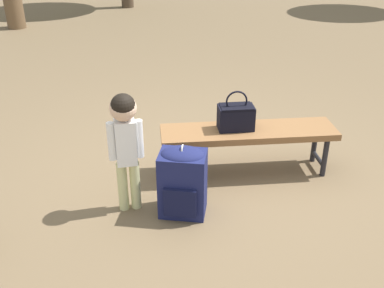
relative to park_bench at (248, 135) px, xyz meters
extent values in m
plane|color=brown|center=(0.34, -0.11, -0.39)|extent=(40.00, 40.00, 0.00)
cube|color=brown|center=(0.00, 0.00, 0.03)|extent=(1.65, 0.83, 0.06)
cylinder|color=black|center=(0.71, -0.06, -0.20)|extent=(0.05, 0.05, 0.39)
cylinder|color=black|center=(0.63, -0.33, -0.20)|extent=(0.05, 0.05, 0.39)
cylinder|color=black|center=(-0.63, 0.33, -0.20)|extent=(0.05, 0.05, 0.39)
cylinder|color=black|center=(-0.71, 0.06, -0.20)|extent=(0.05, 0.05, 0.39)
cylinder|color=black|center=(0.67, -0.20, -0.29)|extent=(0.12, 0.28, 0.04)
cylinder|color=black|center=(-0.67, 0.20, -0.29)|extent=(0.12, 0.28, 0.04)
cube|color=black|center=(0.11, -0.05, 0.17)|extent=(0.36, 0.26, 0.22)
cube|color=black|center=(0.11, -0.05, 0.27)|extent=(0.33, 0.25, 0.02)
torus|color=black|center=(0.11, -0.05, 0.33)|extent=(0.19, 0.07, 0.20)
cylinder|color=#CCCC8C|center=(1.23, 0.14, -0.18)|extent=(0.08, 0.08, 0.43)
cylinder|color=#CCCC8C|center=(1.13, 0.16, -0.18)|extent=(0.08, 0.08, 0.43)
ellipsoid|color=white|center=(1.22, 0.12, -0.37)|extent=(0.06, 0.10, 0.04)
ellipsoid|color=white|center=(1.12, 0.14, -0.37)|extent=(0.06, 0.10, 0.04)
cube|color=white|center=(1.18, 0.15, 0.23)|extent=(0.18, 0.16, 0.37)
cylinder|color=white|center=(1.28, 0.13, 0.24)|extent=(0.06, 0.06, 0.32)
cylinder|color=white|center=(1.07, 0.17, 0.24)|extent=(0.06, 0.06, 0.32)
sphere|color=beige|center=(1.18, 0.15, 0.51)|extent=(0.21, 0.21, 0.21)
sphere|color=black|center=(1.18, 0.16, 0.54)|extent=(0.19, 0.19, 0.19)
cube|color=#191E4C|center=(0.79, 0.37, -0.12)|extent=(0.46, 0.42, 0.54)
ellipsoid|color=#191E4C|center=(0.79, 0.37, 0.14)|extent=(0.43, 0.40, 0.12)
cube|color=black|center=(0.86, 0.50, -0.20)|extent=(0.24, 0.16, 0.24)
cube|color=black|center=(0.64, 0.28, -0.12)|extent=(0.07, 0.05, 0.46)
cube|color=black|center=(0.79, 0.20, -0.12)|extent=(0.07, 0.05, 0.46)
torus|color=#B2B2B7|center=(0.79, 0.37, 0.19)|extent=(0.06, 0.08, 0.09)
camera|label=1|loc=(1.87, 3.23, 1.84)|focal=42.17mm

